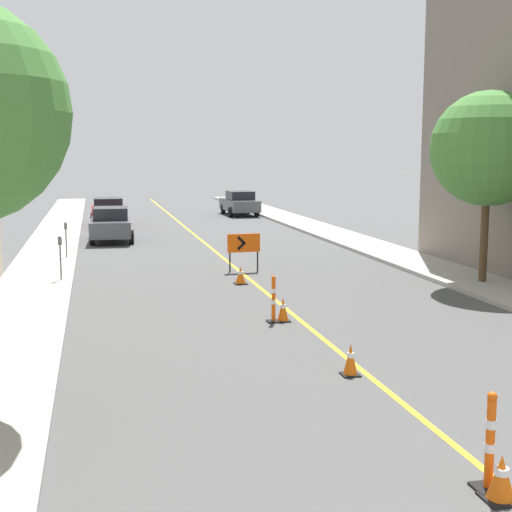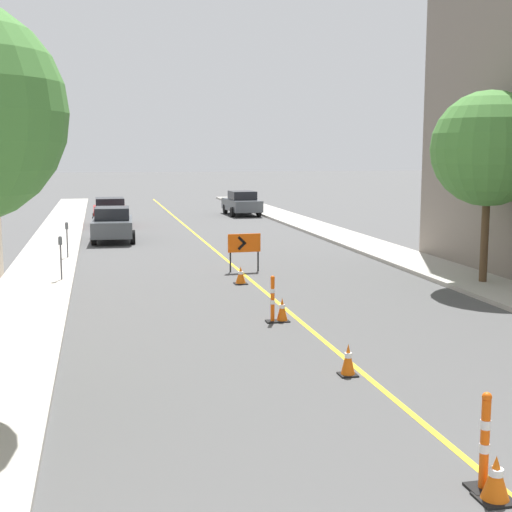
% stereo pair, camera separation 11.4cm
% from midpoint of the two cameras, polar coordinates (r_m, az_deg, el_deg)
% --- Properties ---
extents(lane_stripe, '(0.12, 62.76, 0.01)m').
position_cam_midpoint_polar(lane_stripe, '(32.34, -4.18, 1.02)').
color(lane_stripe, gold).
rests_on(lane_stripe, ground_plane).
extents(sidewalk_left, '(2.26, 62.76, 0.13)m').
position_cam_midpoint_polar(sidewalk_left, '(32.03, -16.14, 0.75)').
color(sidewalk_left, '#ADA89E').
rests_on(sidewalk_left, ground_plane).
extents(sidewalk_right, '(2.26, 62.76, 0.13)m').
position_cam_midpoint_polar(sidewalk_right, '(33.98, 7.09, 1.43)').
color(sidewalk_right, '#ADA89E').
rests_on(sidewalk_right, ground_plane).
extents(traffic_cone_second, '(0.42, 0.42, 0.56)m').
position_cam_midpoint_polar(traffic_cone_second, '(9.27, 18.68, -16.48)').
color(traffic_cone_second, black).
rests_on(traffic_cone_second, ground_plane).
extents(traffic_cone_third, '(0.33, 0.33, 0.61)m').
position_cam_midpoint_polar(traffic_cone_third, '(13.39, 7.32, -8.23)').
color(traffic_cone_third, black).
rests_on(traffic_cone_third, ground_plane).
extents(traffic_cone_fourth, '(0.33, 0.33, 0.59)m').
position_cam_midpoint_polar(traffic_cone_fourth, '(17.41, 1.99, -4.32)').
color(traffic_cone_fourth, black).
rests_on(traffic_cone_fourth, ground_plane).
extents(traffic_cone_fifth, '(0.40, 0.40, 0.56)m').
position_cam_midpoint_polar(traffic_cone_fifth, '(22.30, -1.39, -1.56)').
color(traffic_cone_fifth, black).
rests_on(traffic_cone_fifth, ground_plane).
extents(delineator_post_front, '(0.36, 0.36, 1.25)m').
position_cam_midpoint_polar(delineator_post_front, '(9.38, 17.86, -14.36)').
color(delineator_post_front, black).
rests_on(delineator_post_front, ground_plane).
extents(delineator_post_rear, '(0.31, 0.31, 1.15)m').
position_cam_midpoint_polar(delineator_post_rear, '(17.29, 1.22, -3.72)').
color(delineator_post_rear, black).
rests_on(delineator_post_rear, ground_plane).
extents(arrow_barricade_primary, '(1.15, 0.12, 1.32)m').
position_cam_midpoint_polar(arrow_barricade_primary, '(24.50, -1.12, 0.92)').
color(arrow_barricade_primary, '#EF560C').
rests_on(arrow_barricade_primary, ground_plane).
extents(parked_car_curb_near, '(1.99, 4.38, 1.59)m').
position_cam_midpoint_polar(parked_car_curb_near, '(33.66, -11.62, 2.52)').
color(parked_car_curb_near, '#474C51').
rests_on(parked_car_curb_near, ground_plane).
extents(parked_car_curb_mid, '(1.94, 4.32, 1.59)m').
position_cam_midpoint_polar(parked_car_curb_mid, '(40.59, -11.83, 3.47)').
color(parked_car_curb_mid, maroon).
rests_on(parked_car_curb_mid, ground_plane).
extents(parked_car_curb_far, '(1.96, 4.37, 1.59)m').
position_cam_midpoint_polar(parked_car_curb_far, '(46.71, -1.38, 4.26)').
color(parked_car_curb_far, '#474C51').
rests_on(parked_car_curb_far, ground_plane).
extents(parking_meter_near_curb, '(0.12, 0.11, 1.38)m').
position_cam_midpoint_polar(parking_meter_near_curb, '(23.06, -15.54, 0.54)').
color(parking_meter_near_curb, '#4C4C51').
rests_on(parking_meter_near_curb, sidewalk_left).
extents(parking_meter_far_curb, '(0.12, 0.11, 1.35)m').
position_cam_midpoint_polar(parking_meter_far_curb, '(27.91, -15.09, 1.83)').
color(parking_meter_far_curb, '#4C4C51').
rests_on(parking_meter_far_curb, sidewalk_left).
extents(street_tree_right_near, '(3.49, 3.49, 5.81)m').
position_cam_midpoint_polar(street_tree_right_near, '(22.85, 17.95, 8.15)').
color(street_tree_right_near, '#4C3823').
rests_on(street_tree_right_near, sidewalk_right).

